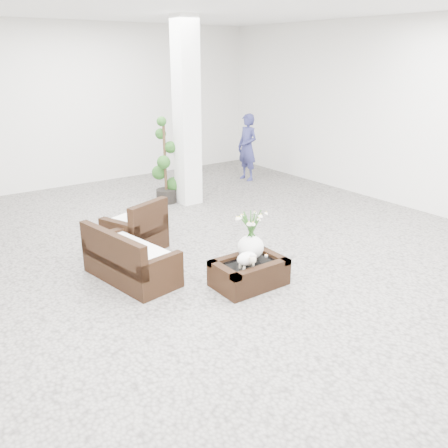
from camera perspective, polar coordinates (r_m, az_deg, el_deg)
ground at (r=6.81m, az=-0.49°, el=-4.69°), size 11.00×11.00×0.00m
column at (r=9.27m, az=-4.50°, el=13.02°), size 0.40×0.40×3.50m
coffee_table at (r=6.13m, az=3.00°, el=-5.98°), size 0.90×0.60×0.31m
sheep_figurine at (r=5.89m, az=2.73°, el=-4.32°), size 0.28×0.23×0.21m
planter_narcissus at (r=6.05m, az=3.25°, el=-0.64°), size 0.44×0.44×0.80m
tealight at (r=6.25m, az=5.08°, el=-3.79°), size 0.04×0.04×0.03m
armchair at (r=7.26m, az=-10.70°, el=-0.09°), size 0.95×0.94×0.80m
loveseat at (r=6.33m, az=-11.09°, el=-3.48°), size 0.88×1.44×0.72m
topiary at (r=9.47m, az=-7.08°, el=7.47°), size 0.45×0.45×1.67m
shopper at (r=11.25m, az=2.81°, el=9.16°), size 0.40×0.58×1.54m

